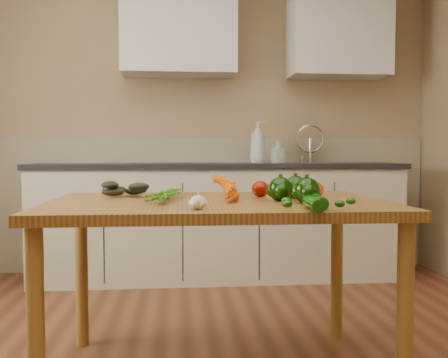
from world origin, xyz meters
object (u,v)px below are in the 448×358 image
object	(u,v)px
table	(218,220)
pepper_b	(295,187)
soap_bottle_c	(278,153)
soap_bottle_a	(258,142)
garlic_bulb	(198,202)
zucchini_b	(313,204)
pepper_a	(281,189)
zucchini_a	(318,201)
tomato_a	(260,189)
soap_bottle_b	(278,152)
carrot_bunch	(208,192)
tomato_c	(316,190)
leafy_greens	(126,185)
pepper_c	(307,191)
tomato_b	(287,189)

from	to	relation	value
table	pepper_b	bearing A→B (deg)	11.21
soap_bottle_c	soap_bottle_a	bearing A→B (deg)	93.32
garlic_bulb	zucchini_b	distance (m)	0.41
pepper_a	zucchini_a	bearing A→B (deg)	-68.64
soap_bottle_a	soap_bottle_c	bearing A→B (deg)	-56.23
tomato_a	soap_bottle_a	bearing A→B (deg)	81.28
soap_bottle_c	zucchini_a	distance (m)	2.14
soap_bottle_b	garlic_bulb	xyz separation A→B (m)	(-0.73, -2.15, -0.19)
carrot_bunch	tomato_c	xyz separation A→B (m)	(0.51, 0.10, -0.00)
carrot_bunch	pepper_a	xyz separation A→B (m)	(0.31, -0.06, 0.01)
leafy_greens	table	bearing A→B (deg)	-32.32
pepper_b	tomato_c	size ratio (longest dim) A/B	1.32
soap_bottle_b	pepper_b	xyz separation A→B (m)	(-0.27, -1.74, -0.16)
zucchini_a	tomato_c	bearing A→B (deg)	75.72
leafy_greens	zucchini_a	xyz separation A→B (m)	(0.78, -0.56, -0.03)
garlic_bulb	zucchini_a	distance (m)	0.46
leafy_greens	pepper_b	world-z (taller)	leafy_greens
soap_bottle_a	zucchini_a	distance (m)	2.11
leafy_greens	pepper_c	size ratio (longest dim) A/B	1.96
carrot_bunch	pepper_b	world-z (taller)	pepper_b
tomato_a	pepper_c	bearing A→B (deg)	-66.84
pepper_b	tomato_a	bearing A→B (deg)	148.15
leafy_greens	garlic_bulb	size ratio (longest dim) A/B	3.35
soap_bottle_b	zucchini_b	size ratio (longest dim) A/B	0.94
table	tomato_c	world-z (taller)	tomato_c
soap_bottle_c	pepper_c	size ratio (longest dim) A/B	1.50
table	carrot_bunch	size ratio (longest dim) A/B	5.40
table	pepper_a	bearing A→B (deg)	-10.46
soap_bottle_a	zucchini_b	bearing A→B (deg)	-160.69
zucchini_a	carrot_bunch	bearing A→B (deg)	143.49
soap_bottle_b	pepper_a	world-z (taller)	soap_bottle_b
carrot_bunch	leafy_greens	xyz separation A→B (m)	(-0.38, 0.26, 0.02)
tomato_c	zucchini_a	world-z (taller)	tomato_c
pepper_b	zucchini_a	distance (m)	0.36
soap_bottle_b	leafy_greens	size ratio (longest dim) A/B	0.86
soap_bottle_a	tomato_c	xyz separation A→B (m)	(-0.00, -1.69, -0.25)
garlic_bulb	tomato_b	world-z (taller)	tomato_b
soap_bottle_a	soap_bottle_b	distance (m)	0.18
table	soap_bottle_c	size ratio (longest dim) A/B	9.17
carrot_bunch	tomato_a	world-z (taller)	tomato_a
table	soap_bottle_c	bearing A→B (deg)	71.12
soap_bottle_c	tomato_a	xyz separation A→B (m)	(-0.42, -1.67, -0.17)
pepper_a	tomato_a	xyz separation A→B (m)	(-0.05, 0.21, -0.01)
tomato_c	leafy_greens	bearing A→B (deg)	169.66
soap_bottle_a	tomato_b	size ratio (longest dim) A/B	4.48
soap_bottle_c	pepper_b	distance (m)	1.78
garlic_bulb	pepper_c	xyz separation A→B (m)	(0.45, 0.18, 0.03)
garlic_bulb	pepper_a	xyz separation A→B (m)	(0.36, 0.29, 0.02)
carrot_bunch	garlic_bulb	size ratio (longest dim) A/B	4.36
leafy_greens	tomato_c	world-z (taller)	leafy_greens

